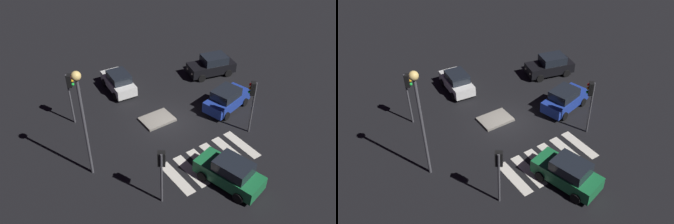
# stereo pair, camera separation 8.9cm
# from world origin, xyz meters

# --- Properties ---
(ground_plane) EXTENTS (80.00, 80.00, 0.00)m
(ground_plane) POSITION_xyz_m (0.00, 0.00, 0.00)
(ground_plane) COLOR black
(traffic_island) EXTENTS (2.49, 1.88, 0.18)m
(traffic_island) POSITION_xyz_m (-0.54, 0.71, 0.09)
(traffic_island) COLOR gray
(traffic_island) RESTS_ON ground
(car_blue) EXTENTS (4.52, 2.71, 1.86)m
(car_blue) POSITION_xyz_m (4.99, -1.12, 0.91)
(car_blue) COLOR #1E389E
(car_blue) RESTS_ON ground
(car_green) EXTENTS (2.81, 4.62, 1.90)m
(car_green) POSITION_xyz_m (-0.40, -7.34, 0.93)
(car_green) COLOR #196B38
(car_green) RESTS_ON ground
(car_white) EXTENTS (2.26, 4.28, 1.81)m
(car_white) POSITION_xyz_m (-0.91, 6.25, 0.89)
(car_white) COLOR silver
(car_white) RESTS_ON ground
(car_black) EXTENTS (4.66, 2.87, 1.91)m
(car_black) POSITION_xyz_m (7.59, 3.83, 0.94)
(car_black) COLOR black
(car_black) RESTS_ON ground
(traffic_light_west) EXTENTS (0.53, 0.54, 4.24)m
(traffic_light_west) POSITION_xyz_m (-5.84, 4.04, 3.22)
(traffic_light_west) COLOR #47474C
(traffic_light_west) RESTS_ON ground
(traffic_light_east) EXTENTS (0.54, 0.54, 4.28)m
(traffic_light_east) POSITION_xyz_m (4.25, -4.24, 3.24)
(traffic_light_east) COLOR #47474C
(traffic_light_east) RESTS_ON ground
(traffic_light_south) EXTENTS (0.54, 0.53, 3.78)m
(traffic_light_south) POSITION_xyz_m (-4.58, -6.01, 2.86)
(traffic_light_south) COLOR #47474C
(traffic_light_south) RESTS_ON ground
(street_lamp) EXTENTS (0.56, 0.56, 7.57)m
(street_lamp) POSITION_xyz_m (-7.09, -1.60, 5.17)
(street_lamp) COLOR #47474C
(street_lamp) RESTS_ON ground
(crosswalk_near) EXTENTS (6.45, 3.20, 0.02)m
(crosswalk_near) POSITION_xyz_m (-0.00, -5.15, 0.01)
(crosswalk_near) COLOR silver
(crosswalk_near) RESTS_ON ground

